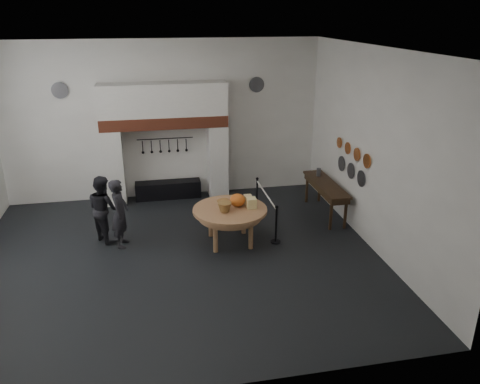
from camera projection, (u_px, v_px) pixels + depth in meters
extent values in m
cube|color=black|center=(178.00, 258.00, 10.50)|extent=(9.00, 8.00, 0.02)
cube|color=silver|center=(166.00, 50.00, 8.87)|extent=(9.00, 8.00, 0.02)
cube|color=white|center=(164.00, 121.00, 13.34)|extent=(9.00, 0.02, 4.50)
cube|color=white|center=(191.00, 255.00, 6.03)|extent=(9.00, 0.02, 4.50)
cube|color=white|center=(374.00, 151.00, 10.49)|extent=(0.02, 8.00, 4.50)
cube|color=silver|center=(114.00, 167.00, 13.19)|extent=(0.55, 0.70, 2.15)
cube|color=silver|center=(217.00, 161.00, 13.72)|extent=(0.55, 0.70, 2.15)
cube|color=#9E442B|center=(164.00, 121.00, 13.00)|extent=(3.50, 0.72, 0.32)
cube|color=silver|center=(163.00, 99.00, 12.78)|extent=(3.50, 0.70, 0.90)
cube|color=black|center=(168.00, 190.00, 13.81)|extent=(1.90, 0.45, 0.50)
cylinder|color=black|center=(165.00, 139.00, 13.45)|extent=(1.60, 0.02, 0.02)
cylinder|color=#AD7C51|center=(230.00, 210.00, 10.93)|extent=(2.21, 2.21, 0.07)
ellipsoid|color=#EC5821|center=(238.00, 200.00, 10.99)|extent=(0.36, 0.36, 0.31)
cube|color=#FFEB98|center=(251.00, 203.00, 10.92)|extent=(0.22, 0.22, 0.24)
cube|color=#F4D792|center=(248.00, 199.00, 11.20)|extent=(0.18, 0.18, 0.20)
cone|color=olive|center=(225.00, 207.00, 10.71)|extent=(0.41, 0.41, 0.22)
ellipsoid|color=#986136|center=(223.00, 201.00, 11.20)|extent=(0.31, 0.18, 0.13)
imported|color=black|center=(120.00, 213.00, 10.78)|extent=(0.48, 0.66, 1.65)
imported|color=black|center=(103.00, 208.00, 11.08)|extent=(0.95, 1.00, 1.62)
cube|color=#362413|center=(326.00, 184.00, 12.45)|extent=(0.55, 2.20, 0.06)
cylinder|color=#515256|center=(319.00, 172.00, 12.95)|extent=(0.12, 0.12, 0.22)
cylinder|color=#C6662D|center=(367.00, 161.00, 10.78)|extent=(0.03, 0.34, 0.34)
cylinder|color=#C6662D|center=(357.00, 154.00, 11.28)|extent=(0.03, 0.32, 0.32)
cylinder|color=#C6662D|center=(348.00, 148.00, 11.78)|extent=(0.03, 0.30, 0.30)
cylinder|color=#C6662D|center=(339.00, 143.00, 12.29)|extent=(0.03, 0.28, 0.28)
cylinder|color=#4C4C51|center=(361.00, 179.00, 11.14)|extent=(0.03, 0.40, 0.40)
cylinder|color=#4C4C51|center=(351.00, 171.00, 11.69)|extent=(0.03, 0.40, 0.40)
cylinder|color=#4C4C51|center=(341.00, 164.00, 12.24)|extent=(0.03, 0.40, 0.40)
cylinder|color=#4C4C51|center=(60.00, 90.00, 12.48)|extent=(0.44, 0.03, 0.44)
cylinder|color=#4C4C51|center=(257.00, 85.00, 13.45)|extent=(0.44, 0.03, 0.44)
cylinder|color=black|center=(276.00, 225.00, 11.05)|extent=(0.05, 0.05, 0.90)
cylinder|color=black|center=(257.00, 195.00, 12.88)|extent=(0.05, 0.05, 0.90)
cylinder|color=silver|center=(266.00, 194.00, 11.82)|extent=(0.04, 2.00, 0.04)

